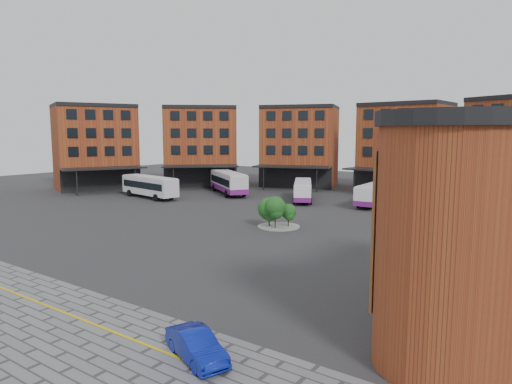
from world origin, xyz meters
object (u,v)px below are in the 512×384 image
Objects in this scene: bus_a at (149,185)px; bus_c at (303,190)px; bus_e at (486,203)px; bus_d at (376,193)px; blue_car at (196,345)px; bus_b at (228,182)px; tree_island at (275,211)px.

bus_c is (20.27, 10.73, -0.36)m from bus_a.
bus_e is at bearing -65.04° from bus_a.
bus_d is 46.28m from blue_car.
bus_a is 1.10× the size of bus_d.
bus_d is at bearing -48.14° from bus_b.
bus_b reaches higher than bus_e.
blue_car is (32.68, -42.87, -1.26)m from bus_b.
bus_b is 37.15m from bus_e.
bus_b is at bearing 138.93° from tree_island.
tree_island is 27.11m from bus_b.
tree_island reaches higher than bus_e.
blue_car is at bearing -86.89° from bus_e.
bus_b reaches higher than bus_d.
bus_c is (13.47, 0.32, -0.33)m from bus_b.
bus_d is (3.13, 20.31, -0.18)m from tree_island.
bus_b is 1.09× the size of bus_e.
bus_d is at bearing -16.80° from bus_c.
tree_island is at bearing -95.53° from bus_a.
bus_b is (-20.44, 17.81, 0.11)m from tree_island.
bus_e is at bearing 15.97° from blue_car.
tree_island is 20.55m from bus_d.
bus_b is at bearing 58.98° from blue_car.
bus_b is 13.48m from bus_c.
bus_d is (10.10, 2.18, 0.05)m from bus_c.
bus_b is 1.10× the size of bus_d.
bus_e is (13.54, -0.90, -0.01)m from bus_d.
bus_b is at bearing -23.46° from bus_a.
tree_island reaches higher than blue_car.
tree_island is 0.41× the size of bus_e.
bus_d reaches higher than blue_car.
tree_island is 0.43× the size of bus_c.
tree_island is 27.91m from blue_car.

